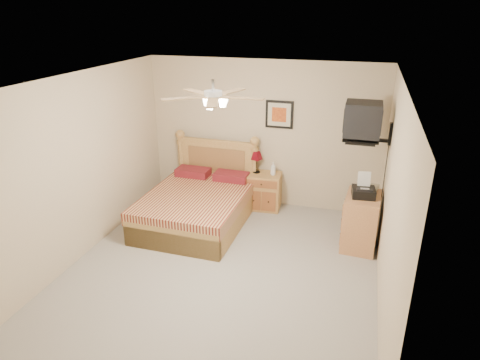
# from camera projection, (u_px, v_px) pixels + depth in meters

# --- Properties ---
(floor) EXTENTS (4.50, 4.50, 0.00)m
(floor) POSITION_uv_depth(u_px,v_px,m) (222.00, 269.00, 5.74)
(floor) COLOR gray
(floor) RESTS_ON ground
(ceiling) EXTENTS (4.00, 4.50, 0.04)m
(ceiling) POSITION_uv_depth(u_px,v_px,m) (219.00, 81.00, 4.80)
(ceiling) COLOR white
(ceiling) RESTS_ON ground
(wall_back) EXTENTS (4.00, 0.04, 2.50)m
(wall_back) POSITION_uv_depth(u_px,v_px,m) (263.00, 135.00, 7.27)
(wall_back) COLOR #C3B090
(wall_back) RESTS_ON ground
(wall_front) EXTENTS (4.00, 0.04, 2.50)m
(wall_front) POSITION_uv_depth(u_px,v_px,m) (126.00, 291.00, 3.27)
(wall_front) COLOR #C3B090
(wall_front) RESTS_ON ground
(wall_left) EXTENTS (0.04, 4.50, 2.50)m
(wall_left) POSITION_uv_depth(u_px,v_px,m) (81.00, 167.00, 5.80)
(wall_left) COLOR #C3B090
(wall_left) RESTS_ON ground
(wall_right) EXTENTS (0.04, 4.50, 2.50)m
(wall_right) POSITION_uv_depth(u_px,v_px,m) (391.00, 203.00, 4.75)
(wall_right) COLOR #C3B090
(wall_right) RESTS_ON ground
(bed) EXTENTS (1.52, 1.97, 1.26)m
(bed) POSITION_uv_depth(u_px,v_px,m) (196.00, 188.00, 6.71)
(bed) COLOR #A17736
(bed) RESTS_ON ground
(nightstand) EXTENTS (0.60, 0.47, 0.63)m
(nightstand) POSITION_uv_depth(u_px,v_px,m) (263.00, 191.00, 7.39)
(nightstand) COLOR #A57233
(nightstand) RESTS_ON ground
(table_lamp) EXTENTS (0.27, 0.27, 0.38)m
(table_lamp) POSITION_uv_depth(u_px,v_px,m) (257.00, 162.00, 7.27)
(table_lamp) COLOR #5B050F
(table_lamp) RESTS_ON nightstand
(lotion_bottle) EXTENTS (0.10, 0.10, 0.23)m
(lotion_bottle) POSITION_uv_depth(u_px,v_px,m) (273.00, 169.00, 7.20)
(lotion_bottle) COLOR silver
(lotion_bottle) RESTS_ON nightstand
(framed_picture) EXTENTS (0.46, 0.04, 0.46)m
(framed_picture) POSITION_uv_depth(u_px,v_px,m) (279.00, 114.00, 7.05)
(framed_picture) COLOR black
(framed_picture) RESTS_ON wall_back
(dresser) EXTENTS (0.52, 0.71, 0.80)m
(dresser) POSITION_uv_depth(u_px,v_px,m) (361.00, 221.00, 6.16)
(dresser) COLOR #A2663F
(dresser) RESTS_ON ground
(fax_machine) EXTENTS (0.35, 0.36, 0.33)m
(fax_machine) POSITION_uv_depth(u_px,v_px,m) (364.00, 186.00, 5.93)
(fax_machine) COLOR black
(fax_machine) RESTS_ON dresser
(magazine_lower) EXTENTS (0.23, 0.28, 0.02)m
(magazine_lower) POSITION_uv_depth(u_px,v_px,m) (365.00, 188.00, 6.25)
(magazine_lower) COLOR #B0A78E
(magazine_lower) RESTS_ON dresser
(magazine_upper) EXTENTS (0.24, 0.29, 0.02)m
(magazine_upper) POSITION_uv_depth(u_px,v_px,m) (365.00, 186.00, 6.27)
(magazine_upper) COLOR gray
(magazine_upper) RESTS_ON magazine_lower
(wall_tv) EXTENTS (0.56, 0.46, 0.58)m
(wall_tv) POSITION_uv_depth(u_px,v_px,m) (374.00, 123.00, 5.80)
(wall_tv) COLOR black
(wall_tv) RESTS_ON wall_right
(ceiling_fan) EXTENTS (1.14, 1.14, 0.28)m
(ceiling_fan) POSITION_uv_depth(u_px,v_px,m) (213.00, 96.00, 4.68)
(ceiling_fan) COLOR white
(ceiling_fan) RESTS_ON ceiling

